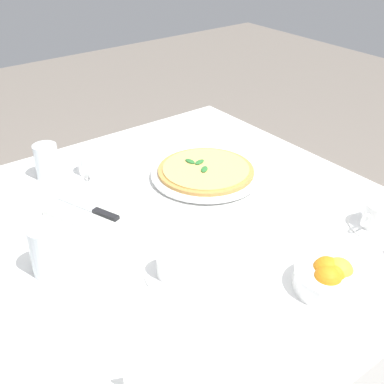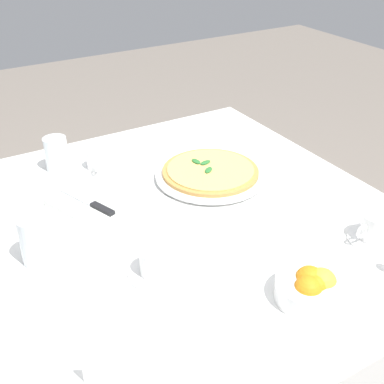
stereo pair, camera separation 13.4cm
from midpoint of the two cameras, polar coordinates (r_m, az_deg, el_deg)
name	(u,v)px [view 2 (the right image)]	position (r m, az deg, el deg)	size (l,w,h in m)	color
dining_table	(172,262)	(1.34, 0.61, -8.02)	(1.14, 1.14, 0.74)	white
pizza_plate	(210,175)	(1.45, 4.76, 1.86)	(0.32, 0.32, 0.02)	white
pizza	(210,171)	(1.44, 4.78, 2.35)	(0.28, 0.28, 0.02)	#C68E47
coffee_cup_near_right	(158,263)	(1.08, -0.33, -8.16)	(0.13, 0.13, 0.07)	white
coffee_cup_left_edge	(377,229)	(1.28, 23.13, -3.97)	(0.13, 0.13, 0.07)	white
coffee_cup_right_edge	(100,161)	(1.50, -7.92, 3.48)	(0.13, 0.13, 0.06)	white
water_glass_far_left	(37,242)	(1.14, -13.95, -5.68)	(0.07, 0.07, 0.12)	white
water_glass_center_back	(57,156)	(1.51, -12.68, 3.97)	(0.07, 0.07, 0.10)	white
napkin_folded	(91,207)	(1.31, -8.59, -1.81)	(0.25, 0.20, 0.02)	white
dinner_knife	(89,202)	(1.31, -8.72, -1.25)	(0.19, 0.08, 0.01)	silver
citrus_bowl	(313,287)	(1.07, 17.12, -10.44)	(0.15, 0.15, 0.07)	white
menu_card	(110,368)	(0.89, -4.81, -19.45)	(0.04, 0.08, 0.06)	white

